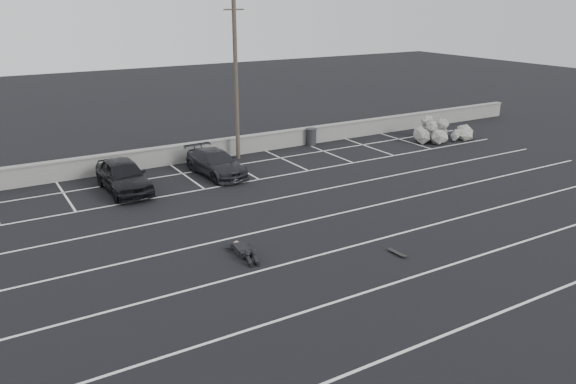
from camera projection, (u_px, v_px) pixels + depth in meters
ground at (349, 247)px, 20.87m from camera, size 120.00×120.00×0.00m
seawall at (203, 150)px, 32.06m from camera, size 50.00×0.45×1.06m
stall_lines at (287, 211)px, 24.41m from camera, size 36.00×20.05×0.01m
car_left at (123, 176)px, 26.69m from camera, size 1.91×4.59×1.55m
car_right at (216, 163)px, 29.24m from camera, size 2.16×4.57×1.29m
utility_pole at (236, 81)px, 31.03m from camera, size 1.17×0.23×8.79m
trash_bin at (311, 137)px, 35.20m from camera, size 0.81×0.81×1.06m
riprap_pile at (440, 135)px, 36.21m from camera, size 4.74×3.32×1.03m
person at (241, 246)px, 20.35m from camera, size 1.44×2.67×0.50m
skateboard at (397, 253)px, 20.24m from camera, size 0.22×0.68×0.08m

